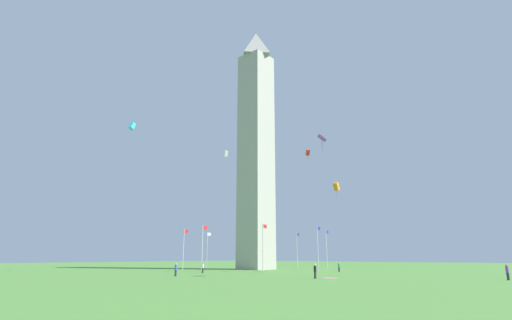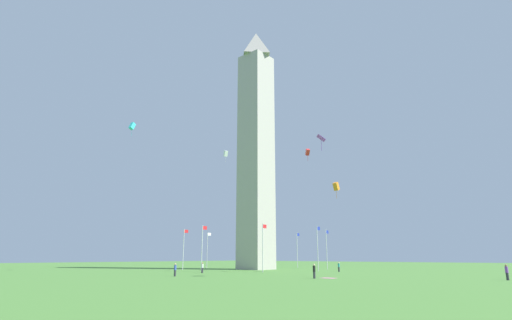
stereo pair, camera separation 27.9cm
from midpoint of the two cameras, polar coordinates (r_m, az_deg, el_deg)
ground_plane at (r=83.27m, az=0.10°, el=-15.60°), size 260.00×260.00×0.00m
obelisk_monument at (r=86.75m, az=0.09°, el=2.54°), size 5.94×5.94×54.03m
flagpole_n at (r=95.09m, az=6.10°, el=-12.63°), size 1.12×0.14×8.10m
flagpole_ne at (r=98.12m, az=-0.57°, el=-12.74°), size 1.12×0.14×8.10m
flagpole_e at (r=93.63m, az=-6.98°, el=-12.59°), size 1.12×0.14×8.10m
flagpole_se at (r=83.46m, az=-10.34°, el=-12.33°), size 1.12×0.14×8.10m
flagpole_s at (r=72.65m, az=-7.69°, el=-12.24°), size 1.12×0.14×8.10m
flagpole_sw at (r=68.50m, az=1.12°, el=-12.27°), size 1.12×0.14×8.10m
flagpole_w at (r=74.51m, az=9.05°, el=-12.23°), size 1.12×0.14×8.10m
flagpole_nw at (r=85.76m, az=10.31°, el=-12.37°), size 1.12×0.14×8.10m
person_black_shirt at (r=49.77m, az=8.61°, el=-15.67°), size 0.32×0.32×1.71m
person_teal_shirt at (r=72.45m, az=12.04°, el=-14.94°), size 0.32×0.32×1.63m
person_white_shirt at (r=65.90m, az=-7.66°, el=-15.23°), size 0.32×0.32×1.66m
person_blue_shirt at (r=55.66m, az=-11.51°, el=-15.35°), size 0.32×0.32×1.69m
person_purple_shirt at (r=53.81m, az=32.74°, el=-13.54°), size 0.32×0.32×1.73m
kite_white_box at (r=79.89m, az=-4.32°, el=0.93°), size 0.98×1.18×2.47m
kite_red_box at (r=74.90m, az=7.60°, el=1.14°), size 1.29×1.33×2.44m
kite_orange_box at (r=68.97m, az=11.66°, el=-3.78°), size 1.25×0.79×2.85m
kite_purple_diamond at (r=52.79m, az=9.58°, el=3.10°), size 1.58×1.57×2.13m
kite_cyan_box at (r=78.88m, az=-17.44°, el=4.72°), size 1.32×0.92×2.77m
picnic_blanket_near_first_person at (r=51.13m, az=10.62°, el=-16.49°), size 1.46×1.85×0.01m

